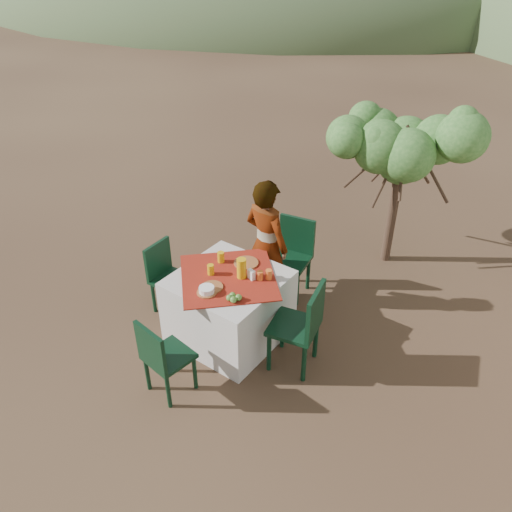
{
  "coord_description": "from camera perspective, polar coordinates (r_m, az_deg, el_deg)",
  "views": [
    {
      "loc": [
        2.29,
        -2.74,
        3.64
      ],
      "look_at": [
        -0.26,
        0.77,
        0.81
      ],
      "focal_mm": 35.0,
      "sensor_mm": 36.0,
      "label": 1
    }
  ],
  "objects": [
    {
      "name": "ground",
      "position": [
        5.1,
        -2.75,
        -12.5
      ],
      "size": [
        160.0,
        160.0,
        0.0
      ],
      "primitive_type": "plane",
      "color": "#332117",
      "rests_on": "ground"
    },
    {
      "name": "table",
      "position": [
        5.2,
        -3.07,
        -5.77
      ],
      "size": [
        1.3,
        1.3,
        0.76
      ],
      "color": "silver",
      "rests_on": "ground"
    },
    {
      "name": "chair_far",
      "position": [
        5.8,
        4.22,
        0.36
      ],
      "size": [
        0.49,
        0.49,
        0.93
      ],
      "rotation": [
        0.0,
        0.0,
        0.17
      ],
      "color": "black",
      "rests_on": "ground"
    },
    {
      "name": "chair_near",
      "position": [
        4.61,
        -10.69,
        -11.2
      ],
      "size": [
        0.43,
        0.43,
        0.83
      ],
      "rotation": [
        0.0,
        0.0,
        3.01
      ],
      "color": "black",
      "rests_on": "ground"
    },
    {
      "name": "chair_left",
      "position": [
        5.62,
        -10.22,
        -2.06
      ],
      "size": [
        0.4,
        0.4,
        0.82
      ],
      "rotation": [
        0.0,
        0.0,
        1.62
      ],
      "color": "black",
      "rests_on": "ground"
    },
    {
      "name": "chair_right",
      "position": [
        4.77,
        5.3,
        -7.77
      ],
      "size": [
        0.53,
        0.53,
        0.96
      ],
      "rotation": [
        0.0,
        0.0,
        4.93
      ],
      "color": "black",
      "rests_on": "ground"
    },
    {
      "name": "person",
      "position": [
        5.46,
        1.18,
        1.3
      ],
      "size": [
        0.6,
        0.43,
        1.53
      ],
      "primitive_type": "imported",
      "rotation": [
        0.0,
        0.0,
        3.03
      ],
      "color": "#8C6651",
      "rests_on": "ground"
    },
    {
      "name": "shrub_tree",
      "position": [
        6.22,
        17.04,
        11.05
      ],
      "size": [
        1.57,
        1.54,
        1.84
      ],
      "color": "#473223",
      "rests_on": "ground"
    },
    {
      "name": "plate_far",
      "position": [
        5.16,
        -1.13,
        -0.78
      ],
      "size": [
        0.26,
        0.26,
        0.01
      ],
      "primitive_type": "cylinder",
      "color": "brown",
      "rests_on": "table"
    },
    {
      "name": "plate_near",
      "position": [
        4.83,
        -5.03,
        -3.55
      ],
      "size": [
        0.21,
        0.21,
        0.01
      ],
      "primitive_type": "cylinder",
      "color": "brown",
      "rests_on": "table"
    },
    {
      "name": "glass_far",
      "position": [
        5.17,
        -4.03,
        -0.12
      ],
      "size": [
        0.07,
        0.07,
        0.12
      ],
      "primitive_type": "cylinder",
      "color": "#E2A80E",
      "rests_on": "table"
    },
    {
      "name": "glass_near",
      "position": [
        4.99,
        -5.2,
        -1.56
      ],
      "size": [
        0.07,
        0.07,
        0.11
      ],
      "primitive_type": "cylinder",
      "color": "#E2A80E",
      "rests_on": "table"
    },
    {
      "name": "juice_pitcher",
      "position": [
        4.9,
        -1.66,
        -1.41
      ],
      "size": [
        0.1,
        0.1,
        0.21
      ],
      "primitive_type": "cylinder",
      "color": "#E2A80E",
      "rests_on": "table"
    },
    {
      "name": "bowl_plate",
      "position": [
        4.77,
        -5.64,
        -4.16
      ],
      "size": [
        0.19,
        0.19,
        0.01
      ],
      "primitive_type": "cylinder",
      "color": "brown",
      "rests_on": "table"
    },
    {
      "name": "white_bowl",
      "position": [
        4.75,
        -5.67,
        -3.84
      ],
      "size": [
        0.15,
        0.15,
        0.05
      ],
      "primitive_type": "cylinder",
      "color": "white",
      "rests_on": "bowl_plate"
    },
    {
      "name": "jar_left",
      "position": [
        4.9,
        0.46,
        -2.24
      ],
      "size": [
        0.06,
        0.06,
        0.1
      ],
      "primitive_type": "cylinder",
      "color": "orange",
      "rests_on": "table"
    },
    {
      "name": "jar_right",
      "position": [
        4.91,
        1.47,
        -2.12
      ],
      "size": [
        0.07,
        0.07,
        0.1
      ],
      "primitive_type": "cylinder",
      "color": "orange",
      "rests_on": "table"
    },
    {
      "name": "napkin_holder",
      "position": [
        4.91,
        -0.54,
        -2.13
      ],
      "size": [
        0.09,
        0.06,
        0.1
      ],
      "primitive_type": "cube",
      "rotation": [
        0.0,
        0.0,
        -0.26
      ],
      "color": "white",
      "rests_on": "table"
    },
    {
      "name": "fruit_cluster",
      "position": [
        4.64,
        -2.59,
        -4.77
      ],
      "size": [
        0.13,
        0.12,
        0.06
      ],
      "color": "#568932",
      "rests_on": "table"
    }
  ]
}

